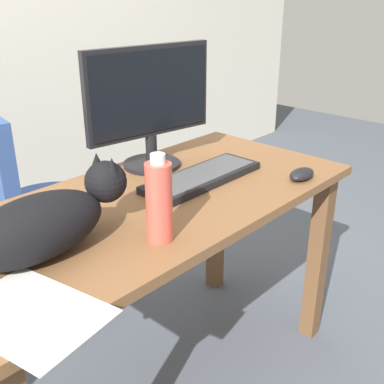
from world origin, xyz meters
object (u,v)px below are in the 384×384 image
cat (44,222)px  computer_mouse (302,174)px  monitor (150,103)px  office_chair (41,229)px  keyboard (202,177)px  water_bottle (159,201)px

cat → computer_mouse: size_ratio=5.59×
monitor → computer_mouse: bearing=-61.1°
office_chair → keyboard: office_chair is taller
office_chair → keyboard: size_ratio=2.04×
office_chair → monitor: monitor is taller
office_chair → water_bottle: (-0.15, -0.89, 0.46)m
office_chair → monitor: 0.78m
keyboard → computer_mouse: computer_mouse is taller
monitor → computer_mouse: (0.25, -0.45, -0.21)m
keyboard → computer_mouse: bearing=-45.1°
computer_mouse → monitor: bearing=118.9°
office_chair → cat: 0.94m
office_chair → cat: bearing=-117.0°
office_chair → monitor: (0.20, -0.49, 0.58)m
cat → office_chair: bearing=63.0°
cat → monitor: bearing=23.5°
monitor → water_bottle: monitor is taller
cat → computer_mouse: cat is taller
office_chair → cat: size_ratio=1.46×
water_bottle → computer_mouse: bearing=-4.7°
computer_mouse → water_bottle: size_ratio=0.48×
monitor → water_bottle: (-0.35, -0.40, -0.12)m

